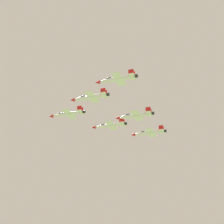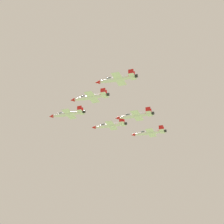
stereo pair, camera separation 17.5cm
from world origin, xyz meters
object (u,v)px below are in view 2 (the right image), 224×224
(jet_right_wingman, at_px, (110,125))
(jet_left_outer, at_px, (117,79))
(jet_right_outer, at_px, (149,133))
(jet_left_wingman, at_px, (90,97))
(jet_lead, at_px, (68,114))
(jet_slot_rear, at_px, (135,115))

(jet_right_wingman, height_order, jet_left_outer, jet_left_outer)
(jet_left_outer, distance_m, jet_right_outer, 49.85)
(jet_left_wingman, xyz_separation_m, jet_left_outer, (-9.36, 16.82, -1.29))
(jet_lead, relative_size, jet_left_wingman, 1.02)
(jet_slot_rear, bearing_deg, jet_left_outer, 90.63)
(jet_lead, distance_m, jet_left_outer, 38.53)
(jet_lead, relative_size, jet_slot_rear, 1.01)
(jet_right_wingman, relative_size, jet_right_outer, 0.99)
(jet_left_outer, distance_m, jet_slot_rear, 25.12)
(jet_left_wingman, xyz_separation_m, jet_right_wingman, (-8.75, -23.34, -1.33))
(jet_left_wingman, bearing_deg, jet_lead, -39.48)
(jet_lead, height_order, jet_left_wingman, jet_lead)
(jet_right_wingman, bearing_deg, jet_left_wingman, 89.07)
(jet_left_wingman, bearing_deg, jet_left_outer, 140.52)
(jet_left_wingman, relative_size, jet_right_outer, 0.99)
(jet_left_outer, bearing_deg, jet_left_wingman, -39.55)
(jet_left_wingman, distance_m, jet_right_wingman, 24.96)
(jet_lead, xyz_separation_m, jet_slot_rear, (-27.46, 10.29, -4.95))
(jet_left_wingman, distance_m, jet_right_outer, 40.19)
(jet_lead, relative_size, jet_left_outer, 1.03)
(jet_lead, distance_m, jet_right_wingman, 19.34)
(jet_left_wingman, relative_size, jet_left_outer, 1.02)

